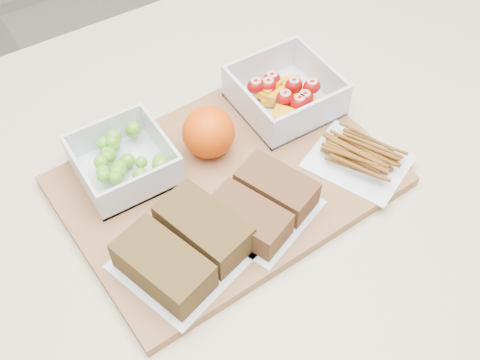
{
  "coord_description": "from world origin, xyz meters",
  "views": [
    {
      "loc": [
        -0.27,
        -0.41,
        1.54
      ],
      "look_at": [
        -0.01,
        0.0,
        0.93
      ],
      "focal_mm": 45.0,
      "sensor_mm": 36.0,
      "label": 1
    }
  ],
  "objects_px": {
    "orange": "(209,132)",
    "sandwich_bag_center": "(263,204)",
    "cutting_board": "(227,181)",
    "fruit_container": "(285,94)",
    "pretzel_bag": "(360,155)",
    "sandwich_bag_left": "(184,247)",
    "grape_container": "(124,160)"
  },
  "relations": [
    {
      "from": "cutting_board",
      "to": "sandwich_bag_left",
      "type": "relative_size",
      "value": 2.31
    },
    {
      "from": "fruit_container",
      "to": "sandwich_bag_center",
      "type": "relative_size",
      "value": 0.83
    },
    {
      "from": "sandwich_bag_center",
      "to": "sandwich_bag_left",
      "type": "bearing_deg",
      "value": -177.14
    },
    {
      "from": "cutting_board",
      "to": "sandwich_bag_left",
      "type": "bearing_deg",
      "value": -146.94
    },
    {
      "from": "sandwich_bag_left",
      "to": "grape_container",
      "type": "bearing_deg",
      "value": 90.8
    },
    {
      "from": "sandwich_bag_center",
      "to": "pretzel_bag",
      "type": "relative_size",
      "value": 1.01
    },
    {
      "from": "fruit_container",
      "to": "sandwich_bag_left",
      "type": "distance_m",
      "value": 0.29
    },
    {
      "from": "cutting_board",
      "to": "sandwich_bag_center",
      "type": "bearing_deg",
      "value": -87.44
    },
    {
      "from": "grape_container",
      "to": "sandwich_bag_center",
      "type": "height_order",
      "value": "grape_container"
    },
    {
      "from": "cutting_board",
      "to": "fruit_container",
      "type": "relative_size",
      "value": 3.13
    },
    {
      "from": "grape_container",
      "to": "cutting_board",
      "type": "bearing_deg",
      "value": -36.94
    },
    {
      "from": "sandwich_bag_center",
      "to": "pretzel_bag",
      "type": "xyz_separation_m",
      "value": [
        0.16,
        0.0,
        -0.01
      ]
    },
    {
      "from": "cutting_board",
      "to": "fruit_container",
      "type": "height_order",
      "value": "fruit_container"
    },
    {
      "from": "cutting_board",
      "to": "grape_container",
      "type": "distance_m",
      "value": 0.14
    },
    {
      "from": "fruit_container",
      "to": "sandwich_bag_left",
      "type": "bearing_deg",
      "value": -148.66
    },
    {
      "from": "sandwich_bag_left",
      "to": "sandwich_bag_center",
      "type": "bearing_deg",
      "value": 2.86
    },
    {
      "from": "grape_container",
      "to": "orange",
      "type": "xyz_separation_m",
      "value": [
        0.11,
        -0.03,
        0.01
      ]
    },
    {
      "from": "pretzel_bag",
      "to": "fruit_container",
      "type": "bearing_deg",
      "value": 98.97
    },
    {
      "from": "sandwich_bag_left",
      "to": "pretzel_bag",
      "type": "xyz_separation_m",
      "value": [
        0.27,
        0.01,
        -0.01
      ]
    },
    {
      "from": "grape_container",
      "to": "sandwich_bag_center",
      "type": "distance_m",
      "value": 0.2
    },
    {
      "from": "grape_container",
      "to": "sandwich_bag_left",
      "type": "height_order",
      "value": "grape_container"
    },
    {
      "from": "orange",
      "to": "sandwich_bag_center",
      "type": "bearing_deg",
      "value": -88.71
    },
    {
      "from": "fruit_container",
      "to": "pretzel_bag",
      "type": "relative_size",
      "value": 0.84
    },
    {
      "from": "orange",
      "to": "pretzel_bag",
      "type": "relative_size",
      "value": 0.45
    },
    {
      "from": "cutting_board",
      "to": "pretzel_bag",
      "type": "xyz_separation_m",
      "value": [
        0.17,
        -0.07,
        0.02
      ]
    },
    {
      "from": "grape_container",
      "to": "pretzel_bag",
      "type": "bearing_deg",
      "value": -29.29
    },
    {
      "from": "cutting_board",
      "to": "sandwich_bag_left",
      "type": "distance_m",
      "value": 0.14
    },
    {
      "from": "sandwich_bag_left",
      "to": "sandwich_bag_center",
      "type": "distance_m",
      "value": 0.12
    },
    {
      "from": "sandwich_bag_left",
      "to": "fruit_container",
      "type": "bearing_deg",
      "value": 31.34
    },
    {
      "from": "grape_container",
      "to": "sandwich_bag_left",
      "type": "relative_size",
      "value": 0.66
    },
    {
      "from": "sandwich_bag_left",
      "to": "sandwich_bag_center",
      "type": "relative_size",
      "value": 1.13
    },
    {
      "from": "fruit_container",
      "to": "sandwich_bag_center",
      "type": "bearing_deg",
      "value": -132.66
    }
  ]
}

